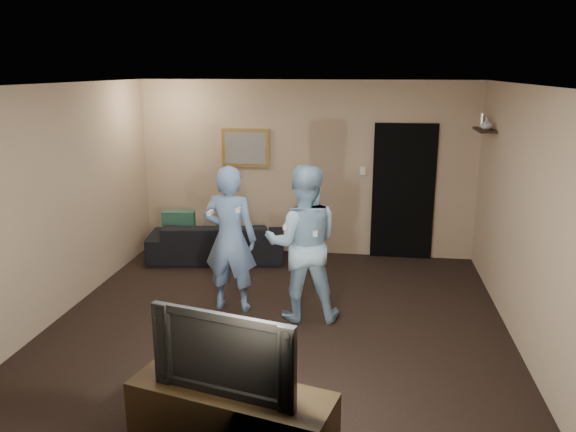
% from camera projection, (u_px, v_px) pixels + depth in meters
% --- Properties ---
extents(ground, '(5.00, 5.00, 0.00)m').
position_uv_depth(ground, '(279.00, 321.00, 6.31)').
color(ground, black).
rests_on(ground, ground).
extents(ceiling, '(5.00, 5.00, 0.04)m').
position_uv_depth(ceiling, '(278.00, 84.00, 5.64)').
color(ceiling, silver).
rests_on(ceiling, wall_back).
extents(wall_back, '(5.00, 0.04, 2.60)m').
position_uv_depth(wall_back, '(305.00, 169.00, 8.37)').
color(wall_back, tan).
rests_on(wall_back, ground).
extents(wall_front, '(5.00, 0.04, 2.60)m').
position_uv_depth(wall_front, '(216.00, 303.00, 3.58)').
color(wall_front, tan).
rests_on(wall_front, ground).
extents(wall_left, '(0.04, 5.00, 2.60)m').
position_uv_depth(wall_left, '(60.00, 202.00, 6.32)').
color(wall_left, tan).
rests_on(wall_left, ground).
extents(wall_right, '(0.04, 5.00, 2.60)m').
position_uv_depth(wall_right, '(524.00, 218.00, 5.63)').
color(wall_right, tan).
rests_on(wall_right, ground).
extents(sofa, '(2.06, 1.06, 0.58)m').
position_uv_depth(sofa, '(217.00, 241.00, 8.28)').
color(sofa, black).
rests_on(sofa, ground).
extents(throw_pillow, '(0.49, 0.21, 0.47)m').
position_uv_depth(throw_pillow, '(179.00, 227.00, 8.31)').
color(throw_pillow, '#174736').
rests_on(throw_pillow, sofa).
extents(painting_frame, '(0.72, 0.05, 0.57)m').
position_uv_depth(painting_frame, '(246.00, 148.00, 8.39)').
color(painting_frame, olive).
rests_on(painting_frame, wall_back).
extents(painting_canvas, '(0.62, 0.01, 0.47)m').
position_uv_depth(painting_canvas, '(245.00, 148.00, 8.37)').
color(painting_canvas, slate).
rests_on(painting_canvas, painting_frame).
extents(doorway, '(0.90, 0.06, 2.00)m').
position_uv_depth(doorway, '(403.00, 192.00, 8.21)').
color(doorway, black).
rests_on(doorway, ground).
extents(light_switch, '(0.08, 0.02, 0.12)m').
position_uv_depth(light_switch, '(363.00, 171.00, 8.23)').
color(light_switch, silver).
rests_on(light_switch, wall_back).
extents(wall_shelf, '(0.20, 0.60, 0.03)m').
position_uv_depth(wall_shelf, '(485.00, 130.00, 7.19)').
color(wall_shelf, black).
rests_on(wall_shelf, wall_right).
extents(shelf_vase, '(0.16, 0.16, 0.14)m').
position_uv_depth(shelf_vase, '(486.00, 124.00, 7.08)').
color(shelf_vase, silver).
rests_on(shelf_vase, wall_shelf).
extents(shelf_figurine, '(0.06, 0.06, 0.18)m').
position_uv_depth(shelf_figurine, '(482.00, 120.00, 7.36)').
color(shelf_figurine, silver).
rests_on(shelf_figurine, wall_shelf).
extents(tv_console, '(1.59, 0.84, 0.54)m').
position_uv_depth(tv_console, '(232.00, 421.00, 4.11)').
color(tv_console, black).
rests_on(tv_console, ground).
extents(television, '(1.09, 0.40, 0.63)m').
position_uv_depth(television, '(230.00, 349.00, 3.96)').
color(television, black).
rests_on(television, tv_console).
extents(wii_player_left, '(0.65, 0.51, 1.71)m').
position_uv_depth(wii_player_left, '(230.00, 239.00, 6.45)').
color(wii_player_left, '#6A89B8').
rests_on(wii_player_left, ground).
extents(wii_player_right, '(0.93, 0.77, 1.76)m').
position_uv_depth(wii_player_right, '(303.00, 243.00, 6.21)').
color(wii_player_right, '#99C0DE').
rests_on(wii_player_right, ground).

